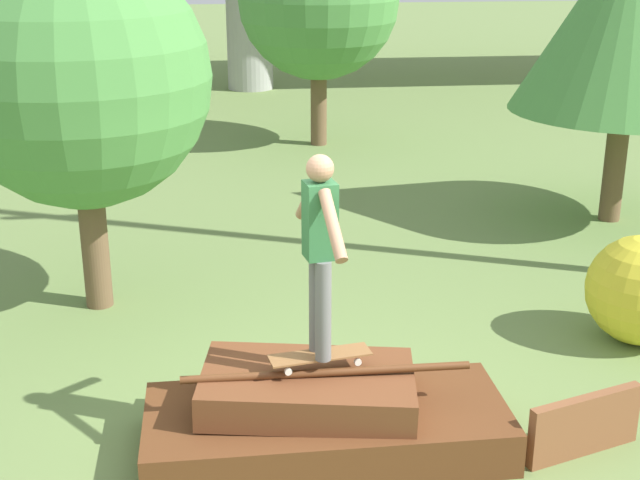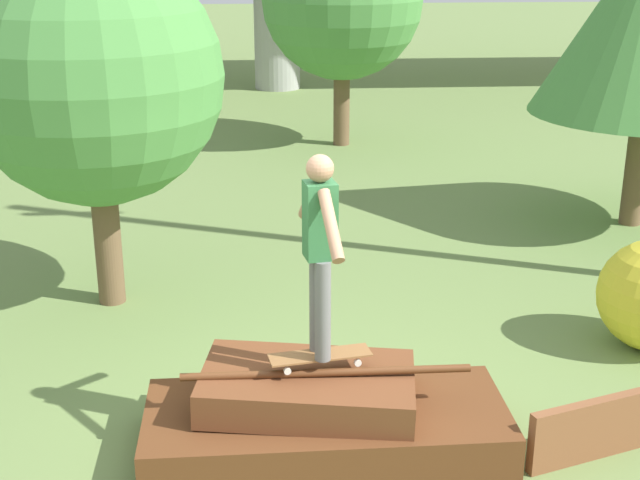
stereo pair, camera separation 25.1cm
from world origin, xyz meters
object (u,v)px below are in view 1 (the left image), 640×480
(skateboard, at_px, (320,356))
(tree_behind_right, at_px, (632,11))
(skater, at_px, (320,244))
(tree_behind_left, at_px, (80,79))

(skateboard, distance_m, tree_behind_right, 7.16)
(skateboard, relative_size, tree_behind_right, 0.20)
(skater, distance_m, tree_behind_left, 3.65)
(skateboard, height_order, skater, skater)
(skater, height_order, tree_behind_left, tree_behind_left)
(skater, relative_size, tree_behind_right, 0.38)
(tree_behind_right, bearing_deg, tree_behind_left, -161.68)
(tree_behind_left, xyz_separation_m, tree_behind_right, (6.61, 2.19, 0.38))
(skater, bearing_deg, skateboard, -99.46)
(skater, height_order, tree_behind_right, tree_behind_right)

